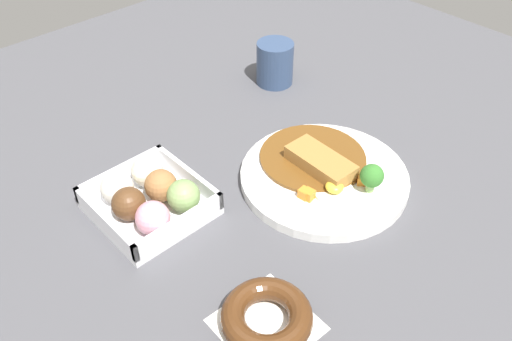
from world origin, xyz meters
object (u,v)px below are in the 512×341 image
(donut_box, at_px, (149,197))
(coffee_mug, at_px, (275,63))
(chocolate_ring_donut, at_px, (267,317))
(curry_plate, at_px, (324,174))

(donut_box, distance_m, coffee_mug, 0.44)
(chocolate_ring_donut, height_order, coffee_mug, coffee_mug)
(donut_box, relative_size, chocolate_ring_donut, 1.39)
(donut_box, height_order, coffee_mug, coffee_mug)
(curry_plate, xyz_separation_m, chocolate_ring_donut, (-0.14, 0.27, 0.00))
(chocolate_ring_donut, bearing_deg, curry_plate, -62.65)
(curry_plate, bearing_deg, coffee_mug, -29.64)
(curry_plate, height_order, coffee_mug, coffee_mug)
(curry_plate, xyz_separation_m, donut_box, (0.14, 0.26, 0.01))
(donut_box, xyz_separation_m, chocolate_ring_donut, (-0.28, 0.01, -0.01))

